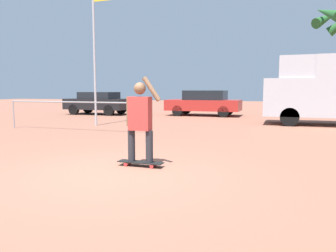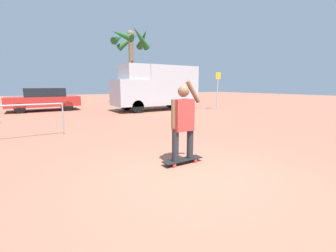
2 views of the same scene
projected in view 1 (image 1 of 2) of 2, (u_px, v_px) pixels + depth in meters
ground_plane at (114, 173)px, 5.85m from camera, size 80.00×80.00×0.00m
skateboard at (141, 163)px, 6.38m from camera, size 0.91×0.23×0.09m
person_skateboarder at (140, 117)px, 6.29m from camera, size 0.71×0.23×1.65m
parked_car_red at (204, 102)px, 19.03m from camera, size 4.23×1.95×1.46m
parked_car_black at (98, 102)px, 20.00m from camera, size 3.87×1.74×1.37m
flagpole at (96, 42)px, 13.41m from camera, size 0.92×0.12×5.96m
plaza_railing_segment at (74, 105)px, 11.81m from camera, size 5.66×0.05×1.08m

